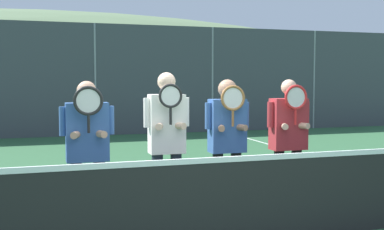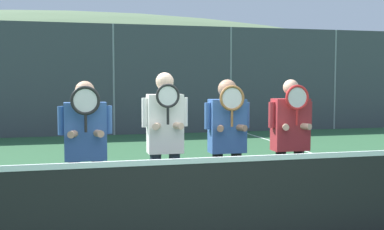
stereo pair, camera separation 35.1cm
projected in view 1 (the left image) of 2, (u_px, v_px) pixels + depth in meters
The scene contains 12 objects.
hill_distant at pixel (55, 94), 59.87m from camera, with size 99.28×55.16×19.30m.
clubhouse_building at pixel (69, 74), 21.82m from camera, with size 24.64×5.50×3.90m.
fence_back at pixel (95, 80), 14.75m from camera, with size 23.00×0.06×3.45m.
tennis_net at pixel (208, 201), 4.85m from camera, with size 11.19×0.09×1.03m.
court_line_right_sideline at pixel (365, 171), 8.99m from camera, with size 0.05×16.00×0.01m, color white.
player_leftmost at pixel (87, 143), 5.27m from camera, with size 0.59×0.34×1.69m.
player_center_left at pixel (167, 137), 5.54m from camera, with size 0.54×0.34×1.79m.
player_center_right at pixel (227, 135), 5.87m from camera, with size 0.57×0.34×1.71m.
player_rightmost at pixel (289, 135), 6.10m from camera, with size 0.59×0.34×1.71m.
car_left_of_center at pixel (52, 103), 17.10m from camera, with size 4.64×1.94×1.72m.
car_center at pixel (194, 102), 18.32m from camera, with size 4.24×2.08×1.73m.
car_right_of_center at pixel (306, 100), 20.02m from camera, with size 4.24×2.08×1.71m.
Camera 1 is at (-1.59, -4.51, 1.70)m, focal length 45.00 mm.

